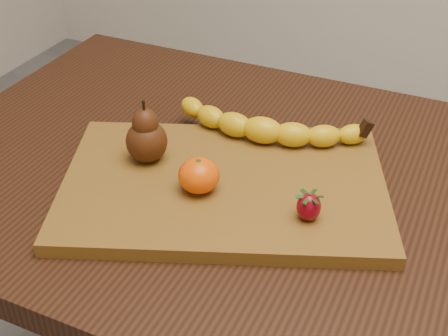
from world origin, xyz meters
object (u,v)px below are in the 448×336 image
at_px(table, 242,223).
at_px(mandarin, 199,175).
at_px(pear, 146,131).
at_px(cutting_board, 224,186).

xyz_separation_m(table, mandarin, (-0.03, -0.09, 0.14)).
distance_m(table, pear, 0.22).
distance_m(cutting_board, pear, 0.14).
relative_size(cutting_board, pear, 4.76).
bearing_deg(pear, table, 22.92).
distance_m(table, mandarin, 0.17).
relative_size(table, cutting_board, 2.22).
relative_size(table, pear, 10.59).
relative_size(pear, mandarin, 1.67).
bearing_deg(table, pear, -157.08).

